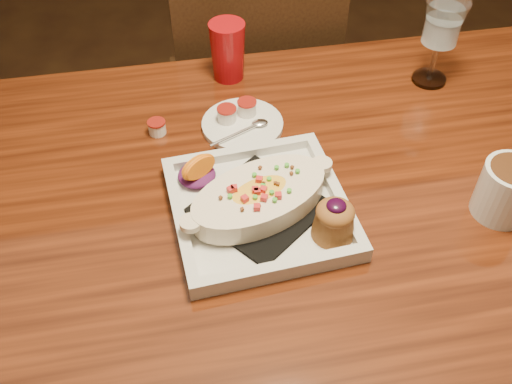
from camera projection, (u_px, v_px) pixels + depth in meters
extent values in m
cube|color=maroon|center=(316.00, 203.00, 0.98)|extent=(1.50, 0.90, 0.04)
cylinder|color=black|center=(6.00, 234.00, 1.42)|extent=(0.07, 0.07, 0.71)
cylinder|color=black|center=(505.00, 166.00, 1.59)|extent=(0.07, 0.07, 0.71)
cube|color=black|center=(248.00, 95.00, 1.66)|extent=(0.42, 0.42, 0.04)
cylinder|color=black|center=(288.00, 114.00, 1.96)|extent=(0.04, 0.04, 0.45)
cylinder|color=black|center=(190.00, 125.00, 1.92)|extent=(0.04, 0.04, 0.45)
cylinder|color=black|center=(313.00, 182.00, 1.73)|extent=(0.04, 0.04, 0.45)
cylinder|color=black|center=(202.00, 197.00, 1.68)|extent=(0.04, 0.04, 0.45)
cube|color=black|center=(261.00, 57.00, 1.35)|extent=(0.40, 0.03, 0.46)
cube|color=silver|center=(259.00, 211.00, 0.93)|extent=(0.30, 0.30, 0.01)
cube|color=black|center=(259.00, 207.00, 0.93)|extent=(0.24, 0.24, 0.01)
ellipsoid|color=yellow|center=(259.00, 197.00, 0.91)|extent=(0.23, 0.17, 0.04)
ellipsoid|color=#55134F|center=(197.00, 175.00, 0.97)|extent=(0.07, 0.07, 0.02)
cone|color=#945425|center=(334.00, 223.00, 0.87)|extent=(0.07, 0.07, 0.05)
ellipsoid|color=#945425|center=(335.00, 212.00, 0.86)|extent=(0.06, 0.06, 0.03)
ellipsoid|color=black|center=(336.00, 206.00, 0.85)|extent=(0.03, 0.03, 0.01)
cylinder|color=silver|center=(506.00, 191.00, 0.91)|extent=(0.09, 0.09, 0.10)
cylinder|color=silver|center=(429.00, 79.00, 1.20)|extent=(0.07, 0.07, 0.01)
cylinder|color=silver|center=(433.00, 62.00, 1.17)|extent=(0.01, 0.01, 0.08)
cone|color=silver|center=(443.00, 23.00, 1.10)|extent=(0.09, 0.09, 0.09)
cylinder|color=silver|center=(242.00, 125.00, 1.09)|extent=(0.16, 0.16, 0.01)
cylinder|color=white|center=(227.00, 115.00, 1.08)|extent=(0.04, 0.04, 0.03)
cylinder|color=#9E1C13|center=(227.00, 109.00, 1.07)|extent=(0.04, 0.04, 0.00)
cylinder|color=white|center=(247.00, 108.00, 1.09)|extent=(0.04, 0.04, 0.03)
cylinder|color=#9E1C13|center=(247.00, 102.00, 1.08)|extent=(0.04, 0.04, 0.00)
cylinder|color=white|center=(157.00, 128.00, 1.07)|extent=(0.03, 0.03, 0.02)
cylinder|color=#9E1C13|center=(156.00, 122.00, 1.06)|extent=(0.03, 0.03, 0.00)
cone|color=#AC0C11|center=(228.00, 51.00, 1.16)|extent=(0.07, 0.07, 0.12)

